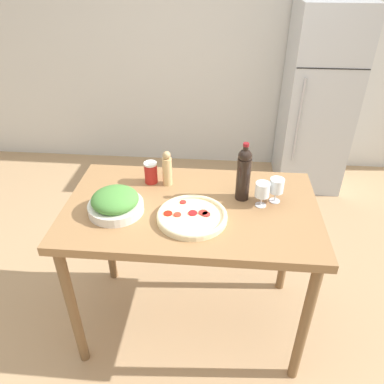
# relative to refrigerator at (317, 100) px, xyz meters

# --- Properties ---
(ground_plane) EXTENTS (14.00, 14.00, 0.00)m
(ground_plane) POSITION_rel_refrigerator_xyz_m (-1.03, -1.90, -0.86)
(ground_plane) COLOR tan
(wall_back) EXTENTS (6.40, 0.08, 2.60)m
(wall_back) POSITION_rel_refrigerator_xyz_m (-1.03, 0.37, 0.44)
(wall_back) COLOR silver
(wall_back) RESTS_ON ground_plane
(refrigerator) EXTENTS (0.60, 0.67, 1.73)m
(refrigerator) POSITION_rel_refrigerator_xyz_m (0.00, 0.00, 0.00)
(refrigerator) COLOR #B7BCC1
(refrigerator) RESTS_ON ground_plane
(prep_counter) EXTENTS (1.35, 0.79, 0.92)m
(prep_counter) POSITION_rel_refrigerator_xyz_m (-1.03, -1.90, -0.05)
(prep_counter) COLOR olive
(prep_counter) RESTS_ON ground_plane
(wine_bottle) EXTENTS (0.07, 0.07, 0.33)m
(wine_bottle) POSITION_rel_refrigerator_xyz_m (-0.76, -1.80, 0.22)
(wine_bottle) COLOR black
(wine_bottle) RESTS_ON prep_counter
(wine_glass_near) EXTENTS (0.08, 0.08, 0.14)m
(wine_glass_near) POSITION_rel_refrigerator_xyz_m (-0.66, -1.86, 0.15)
(wine_glass_near) COLOR silver
(wine_glass_near) RESTS_ON prep_counter
(wine_glass_far) EXTENTS (0.08, 0.08, 0.14)m
(wine_glass_far) POSITION_rel_refrigerator_xyz_m (-0.58, -1.82, 0.15)
(wine_glass_far) COLOR silver
(wine_glass_far) RESTS_ON prep_counter
(pepper_mill) EXTENTS (0.05, 0.05, 0.21)m
(pepper_mill) POSITION_rel_refrigerator_xyz_m (-1.18, -1.69, 0.16)
(pepper_mill) COLOR tan
(pepper_mill) RESTS_ON prep_counter
(salad_bowl) EXTENTS (0.29, 0.29, 0.13)m
(salad_bowl) POSITION_rel_refrigerator_xyz_m (-1.41, -1.98, 0.11)
(salad_bowl) COLOR silver
(salad_bowl) RESTS_ON prep_counter
(homemade_pizza) EXTENTS (0.36, 0.36, 0.04)m
(homemade_pizza) POSITION_rel_refrigerator_xyz_m (-1.01, -2.02, 0.08)
(homemade_pizza) COLOR beige
(homemade_pizza) RESTS_ON prep_counter
(salt_canister) EXTENTS (0.07, 0.07, 0.13)m
(salt_canister) POSITION_rel_refrigerator_xyz_m (-1.28, -1.68, 0.12)
(salt_canister) COLOR #B2231E
(salt_canister) RESTS_ON prep_counter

